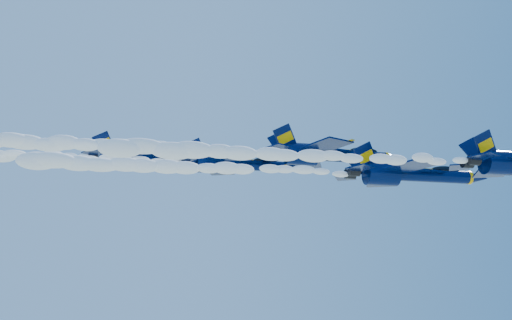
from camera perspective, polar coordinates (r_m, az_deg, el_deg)
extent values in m
ellipsoid|color=#000C35|center=(64.05, 23.17, -0.27)|extent=(1.47, 2.55, 6.05)
cube|color=#000C35|center=(68.03, 22.58, -1.09)|extent=(5.07, 6.01, 0.17)
cube|color=#FFAD00|center=(68.80, 23.48, -1.06)|extent=(2.28, 4.73, 0.09)
cube|color=#000C35|center=(62.47, 21.97, 1.35)|extent=(3.08, 0.97, 3.31)
cube|color=#000C35|center=(64.07, 21.02, 0.87)|extent=(3.08, 0.97, 3.31)
cylinder|color=black|center=(61.74, 20.97, -0.02)|extent=(1.13, 1.04, 1.04)
cylinder|color=black|center=(62.74, 20.38, -0.30)|extent=(1.13, 1.04, 1.04)
ellipsoid|color=white|center=(54.72, 4.03, 0.57)|extent=(36.06, 1.84, 1.66)
cylinder|color=#000C35|center=(71.13, 17.24, -1.53)|extent=(9.31, 1.55, 1.55)
ellipsoid|color=#000C35|center=(68.25, 12.43, -1.35)|extent=(1.61, 2.79, 6.62)
cone|color=#000C35|center=(74.17, 21.31, -1.70)|extent=(2.69, 1.55, 1.55)
cylinder|color=#FFAD00|center=(73.51, 20.49, -1.67)|extent=(0.36, 1.61, 1.61)
ellipsoid|color=black|center=(72.15, 18.41, -0.98)|extent=(3.72, 1.21, 1.02)
cube|color=#FFAD00|center=(72.08, 18.43, -1.22)|extent=(4.34, 1.03, 0.19)
cube|color=#000C35|center=(65.43, 15.37, -0.54)|extent=(5.54, 6.57, 0.19)
cube|color=#000C35|center=(72.69, 12.47, -2.13)|extent=(5.54, 6.57, 0.19)
cube|color=#FFAD00|center=(66.12, 16.48, -0.51)|extent=(2.49, 5.18, 0.10)
cube|color=#FFAD00|center=(73.30, 13.50, -2.09)|extent=(2.49, 5.18, 0.10)
cube|color=#000C35|center=(66.79, 10.94, 0.28)|extent=(3.37, 1.06, 3.63)
cube|color=#000C35|center=(68.73, 10.26, -0.18)|extent=(3.37, 1.06, 3.63)
cylinder|color=black|center=(66.26, 9.80, -1.13)|extent=(1.24, 1.14, 1.14)
cylinder|color=black|center=(67.48, 9.39, -1.40)|extent=(1.24, 1.14, 1.14)
cube|color=#FFAD00|center=(69.89, 14.95, -0.78)|extent=(11.37, 0.36, 0.08)
ellipsoid|color=white|center=(62.66, -6.44, -0.69)|extent=(36.06, 2.02, 1.81)
cylinder|color=#000C35|center=(77.94, 9.45, 0.35)|extent=(9.96, 1.66, 1.66)
ellipsoid|color=#000C35|center=(75.75, 4.52, 0.59)|extent=(1.73, 2.99, 7.08)
cone|color=#000C35|center=(80.42, 13.73, 0.10)|extent=(2.88, 1.66, 1.66)
cylinder|color=#FFAD00|center=(79.87, 12.87, 0.15)|extent=(0.39, 1.73, 1.73)
ellipsoid|color=black|center=(78.84, 10.71, 0.85)|extent=(3.98, 1.29, 1.10)
cube|color=#FFAD00|center=(78.75, 10.72, 0.62)|extent=(4.65, 1.11, 0.20)
cube|color=#000C35|center=(72.28, 7.00, 1.46)|extent=(5.93, 7.03, 0.20)
cube|color=#000C35|center=(80.41, 5.02, -0.27)|extent=(5.93, 7.03, 0.20)
cube|color=#FFAD00|center=(72.81, 8.16, 1.47)|extent=(2.67, 5.54, 0.11)
cube|color=#FFAD00|center=(80.89, 6.07, -0.25)|extent=(2.67, 5.54, 0.11)
cube|color=#000C35|center=(74.53, 2.94, 2.19)|extent=(3.61, 1.14, 3.88)
cube|color=#000C35|center=(76.68, 2.51, 1.69)|extent=(3.61, 1.14, 3.88)
cylinder|color=black|center=(74.11, 1.79, 0.85)|extent=(1.33, 1.22, 1.22)
cylinder|color=black|center=(75.46, 1.54, 0.56)|extent=(1.33, 1.22, 1.22)
cube|color=#FFAD00|center=(77.06, 7.12, 1.10)|extent=(12.17, 0.39, 0.09)
ellipsoid|color=white|center=(72.88, -12.71, 1.29)|extent=(36.06, 2.16, 1.94)
cylinder|color=#000C35|center=(78.71, -0.22, -0.54)|extent=(8.64, 1.44, 1.44)
ellipsoid|color=#000C35|center=(77.78, -4.59, -0.36)|extent=(1.50, 2.59, 6.14)
cone|color=#000C35|center=(79.96, 3.69, -0.74)|extent=(2.50, 1.44, 1.44)
cylinder|color=#FFAD00|center=(79.67, 2.89, -0.70)|extent=(0.34, 1.50, 1.50)
ellipsoid|color=black|center=(79.22, 0.93, -0.10)|extent=(3.45, 1.12, 0.95)
cube|color=#FFAD00|center=(79.15, 0.93, -0.30)|extent=(4.03, 0.96, 0.17)
cube|color=#000C35|center=(74.33, -2.91, 0.34)|extent=(5.14, 6.10, 0.17)
cube|color=#000C35|center=(81.69, -3.73, -1.04)|extent=(5.14, 6.10, 0.17)
cube|color=#FFAD00|center=(74.56, -1.88, 0.36)|extent=(2.31, 4.81, 0.10)
cube|color=#FFAD00|center=(81.90, -2.79, -1.03)|extent=(2.31, 4.81, 0.10)
cube|color=#000C35|center=(76.98, -6.04, 0.98)|extent=(3.13, 0.99, 3.37)
cube|color=#000C35|center=(78.91, -6.18, 0.59)|extent=(3.13, 0.99, 3.37)
cylinder|color=black|center=(76.85, -7.02, -0.15)|extent=(1.15, 1.06, 1.06)
cylinder|color=black|center=(78.05, -7.10, -0.38)|extent=(1.15, 1.06, 1.06)
cube|color=#FFAD00|center=(78.40, -2.29, 0.09)|extent=(10.56, 0.34, 0.08)
ellipsoid|color=white|center=(78.26, -20.69, 0.27)|extent=(36.06, 1.87, 1.68)
cylinder|color=#000C35|center=(83.59, -8.90, 0.02)|extent=(9.43, 1.57, 1.57)
ellipsoid|color=#000C35|center=(83.58, -13.43, 0.21)|extent=(1.64, 2.83, 6.71)
cone|color=#000C35|center=(84.06, -4.76, -0.20)|extent=(2.73, 1.57, 1.57)
cylinder|color=#FFAD00|center=(83.93, -5.62, -0.15)|extent=(0.37, 1.64, 1.64)
ellipsoid|color=black|center=(83.89, -7.67, 0.47)|extent=(3.77, 1.23, 1.04)
cube|color=#FFAD00|center=(83.81, -7.67, 0.26)|extent=(4.40, 1.05, 0.19)
cube|color=#000C35|center=(79.49, -12.14, 0.95)|extent=(5.62, 6.66, 0.19)
cube|color=#000C35|center=(87.60, -12.13, -0.51)|extent=(5.62, 6.66, 0.19)
cube|color=#FFAD00|center=(79.51, -11.08, 0.97)|extent=(2.53, 5.25, 0.10)
cube|color=#FFAD00|center=(87.62, -11.16, -0.50)|extent=(2.53, 5.25, 0.10)
cube|color=#000C35|center=(83.07, -14.97, 1.57)|extent=(3.41, 1.08, 3.68)
cube|color=#000C35|center=(85.18, -14.89, 1.16)|extent=(3.41, 1.08, 3.68)
cylinder|color=black|center=(83.13, -15.97, 0.43)|extent=(1.26, 1.15, 1.15)
cylinder|color=black|center=(84.45, -15.90, 0.19)|extent=(1.26, 1.15, 1.15)
cube|color=#FFAD00|center=(83.74, -11.03, 0.67)|extent=(11.53, 0.37, 0.08)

